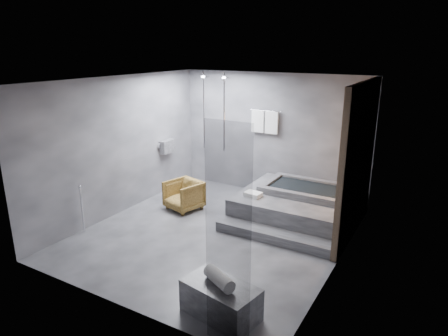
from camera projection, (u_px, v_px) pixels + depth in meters
The scene contains 7 objects.
room at pixel (241, 143), 6.96m from camera, with size 5.00×5.04×2.82m.
tub_deck at pixel (297, 206), 8.07m from camera, with size 2.20×2.00×0.50m, color #38383B.
tub_step at pixel (273, 236), 7.14m from camera, with size 2.20×0.36×0.18m, color #38383B.
concrete_bench at pixel (221, 300), 5.12m from camera, with size 0.98×0.54×0.44m, color #2D2E30.
driftwood_chair at pixel (184, 195), 8.47m from camera, with size 0.67×0.69×0.63m, color #483212.
rolled_towel at pixel (219, 279), 5.03m from camera, with size 0.18×0.18×0.49m, color silver.
deck_towel at pixel (253, 194), 7.87m from camera, with size 0.32×0.24×0.09m, color white.
Camera 1 is at (3.53, -5.78, 3.33)m, focal length 32.00 mm.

